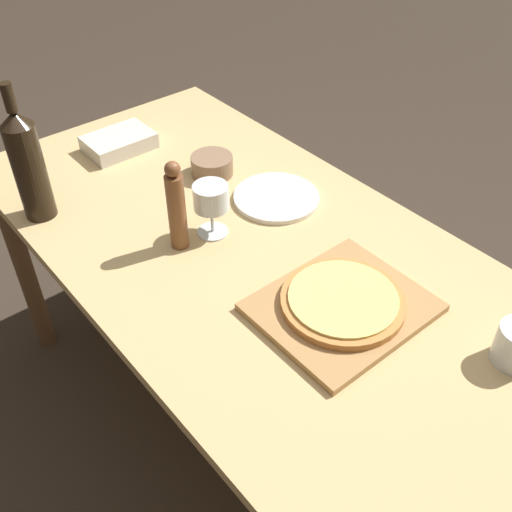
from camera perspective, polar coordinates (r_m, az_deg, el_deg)
ground_plane at (r=2.05m, az=-0.28°, el=-15.79°), size 12.00×12.00×0.00m
dining_table at (r=1.54m, az=-0.36°, el=-1.72°), size 0.84×1.68×0.76m
cutting_board at (r=1.32m, az=8.18°, el=-4.86°), size 0.36×0.30×0.02m
pizza at (r=1.31m, az=8.27°, el=-4.23°), size 0.27×0.27×0.02m
wine_bottle at (r=1.60m, az=-20.90°, el=8.16°), size 0.08×0.08×0.37m
pepper_mill at (r=1.43m, az=-7.59°, el=4.62°), size 0.04×0.04×0.24m
wine_glass at (r=1.47m, az=-4.32°, el=5.39°), size 0.09×0.09×0.14m
small_bowl at (r=1.74m, az=-4.21°, el=8.61°), size 0.12×0.12×0.06m
dinner_plate at (r=1.63m, az=1.95°, el=5.59°), size 0.23×0.23×0.01m
food_container at (r=1.90m, az=-12.92°, el=10.51°), size 0.20×0.14×0.05m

